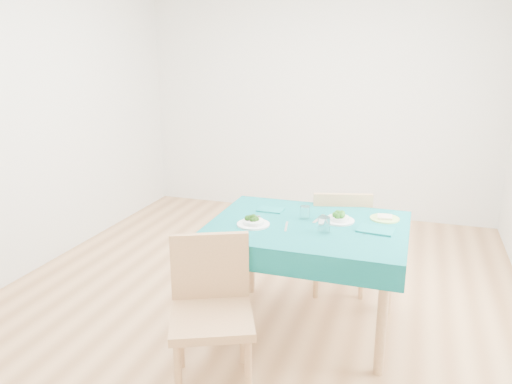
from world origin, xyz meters
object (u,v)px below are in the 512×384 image
(bowl_far, at_px, (339,217))
(chair_near, at_px, (211,296))
(table, at_px, (307,277))
(side_plate, at_px, (385,219))
(chair_far, at_px, (339,225))
(bowl_near, at_px, (253,220))

(bowl_far, bearing_deg, chair_near, -121.61)
(table, bearing_deg, side_plate, 28.78)
(chair_far, height_order, bowl_near, chair_far)
(chair_near, relative_size, side_plate, 5.76)
(table, relative_size, bowl_far, 6.05)
(chair_near, distance_m, chair_far, 1.50)
(side_plate, bearing_deg, table, -151.22)
(table, distance_m, chair_far, 0.68)
(chair_far, relative_size, side_plate, 5.47)
(chair_near, distance_m, bowl_far, 1.07)
(chair_far, xyz_separation_m, side_plate, (0.37, -0.40, 0.23))
(chair_near, relative_size, bowl_near, 5.27)
(chair_far, bearing_deg, bowl_far, 83.01)
(bowl_near, relative_size, side_plate, 1.09)
(table, relative_size, chair_near, 1.12)
(table, height_order, bowl_far, bowl_far)
(table, distance_m, bowl_near, 0.55)
(chair_near, height_order, side_plate, chair_near)
(side_plate, bearing_deg, bowl_far, -154.01)
(table, height_order, chair_far, chair_far)
(chair_near, xyz_separation_m, bowl_near, (0.03, 0.64, 0.22))
(bowl_near, distance_m, bowl_far, 0.57)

